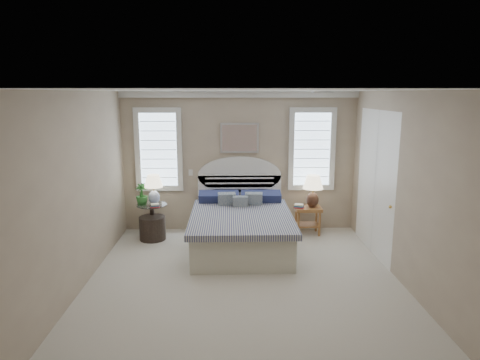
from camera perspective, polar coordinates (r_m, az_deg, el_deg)
name	(u,v)px	position (r m, az deg, el deg)	size (l,w,h in m)	color
floor	(244,283)	(6.29, 0.51, -13.53)	(4.50, 5.00, 0.01)	beige
ceiling	(244,90)	(5.70, 0.56, 11.87)	(4.50, 5.00, 0.01)	white
wall_back	(239,162)	(8.31, -0.07, 2.42)	(4.50, 0.02, 2.70)	gray
wall_left	(78,192)	(6.20, -20.75, -1.49)	(0.02, 5.00, 2.70)	gray
wall_right	(406,190)	(6.34, 21.31, -1.25)	(0.02, 5.00, 2.70)	gray
crown_molding	(239,94)	(8.16, -0.07, 11.35)	(4.50, 0.08, 0.12)	silver
hvac_vent	(322,92)	(6.65, 10.91, 11.45)	(0.30, 0.20, 0.02)	#B2B2B2
switch_plate	(191,172)	(8.36, -6.60, 1.00)	(0.08, 0.01, 0.12)	silver
window_left	(159,150)	(8.36, -10.78, 4.00)	(0.90, 0.06, 1.60)	#C9E5FF
window_right	(312,149)	(8.40, 9.54, 4.08)	(0.90, 0.06, 1.60)	#C9E5FF
painting	(239,138)	(8.20, -0.07, 5.61)	(0.74, 0.04, 0.58)	silver
closet_door	(375,183)	(7.46, 17.57, -0.35)	(0.02, 1.80, 2.40)	white
bed	(241,226)	(7.51, 0.13, -6.14)	(1.72, 2.28, 1.47)	beige
side_table_left	(152,217)	(8.21, -11.63, -4.85)	(0.56, 0.56, 0.63)	black
nightstand_right	(308,214)	(8.31, 9.01, -4.54)	(0.50, 0.40, 0.53)	#905D2F
floor_pot	(152,228)	(8.10, -11.59, -6.30)	(0.48, 0.48, 0.43)	black
lamp_left	(154,186)	(8.08, -11.45, -0.79)	(0.45, 0.45, 0.56)	white
lamp_right	(313,188)	(8.20, 9.70, -1.00)	(0.46, 0.46, 0.62)	black
potted_plant	(142,194)	(8.09, -12.98, -1.88)	(0.22, 0.22, 0.40)	#2E6C2B
books_left	(155,206)	(7.91, -11.25, -3.37)	(0.18, 0.15, 0.07)	#9F272F
books_right	(299,206)	(8.17, 7.86, -3.48)	(0.21, 0.18, 0.07)	#9F272F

